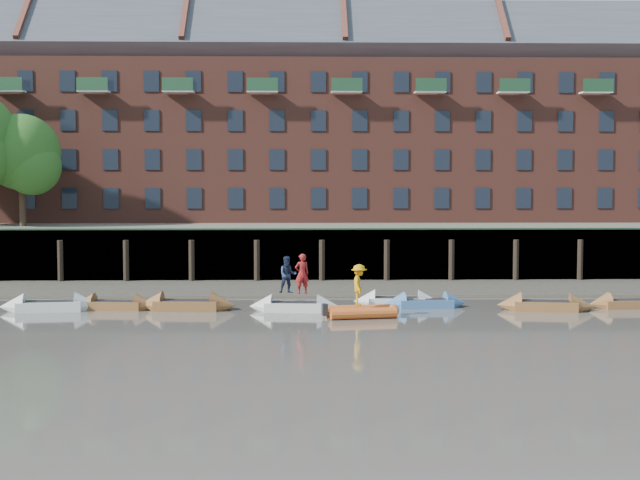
{
  "coord_description": "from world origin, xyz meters",
  "views": [
    {
      "loc": [
        -3.39,
        -32.76,
        5.99
      ],
      "look_at": [
        -2.35,
        12.0,
        3.2
      ],
      "focal_mm": 50.0,
      "sensor_mm": 36.0,
      "label": 1
    }
  ],
  "objects_px": {
    "rowboat_5": "(425,303)",
    "person_rib_crew": "(359,285)",
    "rowboat_7": "(629,304)",
    "rowboat_4": "(397,302)",
    "rowboat_2": "(187,305)",
    "rowboat_0": "(50,306)",
    "rowboat_3": "(295,307)",
    "rowboat_6": "(545,306)",
    "rowboat_1": "(115,305)",
    "rib_tender": "(364,312)",
    "person_rower_a": "(302,274)",
    "person_rower_b": "(288,275)"
  },
  "relations": [
    {
      "from": "rowboat_7",
      "to": "rowboat_4",
      "type": "bearing_deg",
      "value": 170.38
    },
    {
      "from": "rowboat_1",
      "to": "rowboat_3",
      "type": "height_order",
      "value": "rowboat_3"
    },
    {
      "from": "rowboat_2",
      "to": "rowboat_6",
      "type": "distance_m",
      "value": 17.11
    },
    {
      "from": "rowboat_4",
      "to": "rowboat_5",
      "type": "distance_m",
      "value": 1.44
    },
    {
      "from": "rib_tender",
      "to": "person_rib_crew",
      "type": "xyz_separation_m",
      "value": [
        -0.22,
        -0.03,
        1.22
      ]
    },
    {
      "from": "rowboat_2",
      "to": "rib_tender",
      "type": "relative_size",
      "value": 1.42
    },
    {
      "from": "rowboat_7",
      "to": "rowboat_3",
      "type": "bearing_deg",
      "value": 177.93
    },
    {
      "from": "rowboat_2",
      "to": "rowboat_6",
      "type": "bearing_deg",
      "value": 1.63
    },
    {
      "from": "rowboat_5",
      "to": "person_rower_a",
      "type": "bearing_deg",
      "value": -174.41
    },
    {
      "from": "rowboat_3",
      "to": "rowboat_5",
      "type": "xyz_separation_m",
      "value": [
        6.35,
        1.15,
        -0.01
      ]
    },
    {
      "from": "rowboat_4",
      "to": "person_rib_crew",
      "type": "bearing_deg",
      "value": -114.45
    },
    {
      "from": "rowboat_4",
      "to": "rowboat_7",
      "type": "distance_m",
      "value": 11.25
    },
    {
      "from": "rib_tender",
      "to": "person_rib_crew",
      "type": "relative_size",
      "value": 1.8
    },
    {
      "from": "person_rower_a",
      "to": "rowboat_4",
      "type": "bearing_deg",
      "value": -178.0
    },
    {
      "from": "rowboat_0",
      "to": "rowboat_7",
      "type": "distance_m",
      "value": 27.88
    },
    {
      "from": "rowboat_3",
      "to": "person_rower_a",
      "type": "relative_size",
      "value": 2.33
    },
    {
      "from": "rowboat_2",
      "to": "person_rower_b",
      "type": "relative_size",
      "value": 2.73
    },
    {
      "from": "person_rib_crew",
      "to": "rowboat_2",
      "type": "bearing_deg",
      "value": 77.82
    },
    {
      "from": "rib_tender",
      "to": "rowboat_3",
      "type": "bearing_deg",
      "value": 137.82
    },
    {
      "from": "rowboat_3",
      "to": "rowboat_5",
      "type": "height_order",
      "value": "rowboat_3"
    },
    {
      "from": "rowboat_4",
      "to": "rowboat_5",
      "type": "relative_size",
      "value": 1.04
    },
    {
      "from": "rowboat_5",
      "to": "rowboat_0",
      "type": "bearing_deg",
      "value": 176.57
    },
    {
      "from": "rowboat_4",
      "to": "rowboat_7",
      "type": "xyz_separation_m",
      "value": [
        11.21,
        -0.94,
        -0.01
      ]
    },
    {
      "from": "rowboat_3",
      "to": "rowboat_7",
      "type": "bearing_deg",
      "value": 7.96
    },
    {
      "from": "rowboat_6",
      "to": "rowboat_1",
      "type": "bearing_deg",
      "value": -172.45
    },
    {
      "from": "rowboat_3",
      "to": "rowboat_6",
      "type": "xyz_separation_m",
      "value": [
        11.94,
        -0.02,
        0.01
      ]
    },
    {
      "from": "rowboat_2",
      "to": "rowboat_5",
      "type": "height_order",
      "value": "rowboat_2"
    },
    {
      "from": "rowboat_5",
      "to": "rib_tender",
      "type": "distance_m",
      "value": 4.46
    },
    {
      "from": "rowboat_2",
      "to": "person_rower_b",
      "type": "distance_m",
      "value": 5.07
    },
    {
      "from": "rowboat_0",
      "to": "rib_tender",
      "type": "height_order",
      "value": "rowboat_0"
    },
    {
      "from": "rowboat_7",
      "to": "person_rib_crew",
      "type": "bearing_deg",
      "value": -173.12
    },
    {
      "from": "rowboat_6",
      "to": "person_rower_b",
      "type": "bearing_deg",
      "value": -170.97
    },
    {
      "from": "rib_tender",
      "to": "person_rower_a",
      "type": "distance_m",
      "value": 3.7
    },
    {
      "from": "rowboat_1",
      "to": "person_rib_crew",
      "type": "height_order",
      "value": "person_rib_crew"
    },
    {
      "from": "rowboat_6",
      "to": "person_rower_a",
      "type": "xyz_separation_m",
      "value": [
        -11.6,
        -0.04,
        1.56
      ]
    },
    {
      "from": "rowboat_5",
      "to": "rowboat_7",
      "type": "relative_size",
      "value": 1.02
    },
    {
      "from": "rowboat_4",
      "to": "rib_tender",
      "type": "distance_m",
      "value": 4.13
    },
    {
      "from": "rowboat_6",
      "to": "rib_tender",
      "type": "bearing_deg",
      "value": -157.8
    },
    {
      "from": "rowboat_0",
      "to": "rowboat_4",
      "type": "distance_m",
      "value": 16.72
    },
    {
      "from": "rowboat_0",
      "to": "person_rib_crew",
      "type": "height_order",
      "value": "person_rib_crew"
    },
    {
      "from": "rowboat_0",
      "to": "person_rower_a",
      "type": "distance_m",
      "value": 12.09
    },
    {
      "from": "rowboat_2",
      "to": "rowboat_3",
      "type": "height_order",
      "value": "rowboat_2"
    },
    {
      "from": "rowboat_0",
      "to": "rowboat_6",
      "type": "height_order",
      "value": "rowboat_0"
    },
    {
      "from": "rowboat_5",
      "to": "person_rib_crew",
      "type": "distance_m",
      "value": 4.81
    },
    {
      "from": "rowboat_7",
      "to": "rib_tender",
      "type": "xyz_separation_m",
      "value": [
        -13.11,
        -2.73,
        0.04
      ]
    },
    {
      "from": "rowboat_7",
      "to": "person_rower_b",
      "type": "bearing_deg",
      "value": 177.33
    },
    {
      "from": "rowboat_2",
      "to": "person_rower_b",
      "type": "bearing_deg",
      "value": -0.9
    },
    {
      "from": "rowboat_0",
      "to": "rowboat_1",
      "type": "height_order",
      "value": "rowboat_0"
    },
    {
      "from": "rowboat_2",
      "to": "rowboat_0",
      "type": "bearing_deg",
      "value": -175.48
    },
    {
      "from": "rowboat_0",
      "to": "person_rower_b",
      "type": "height_order",
      "value": "person_rower_b"
    }
  ]
}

